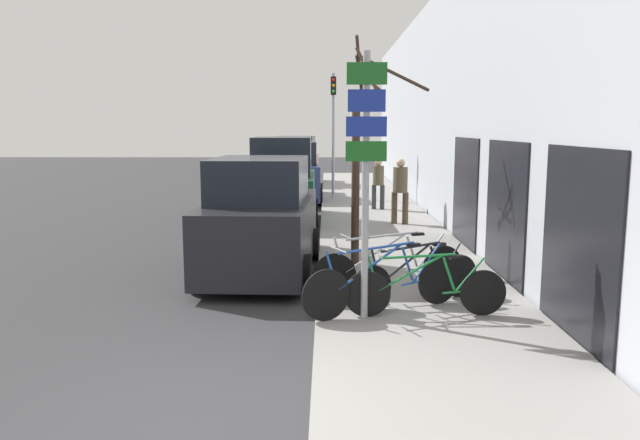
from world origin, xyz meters
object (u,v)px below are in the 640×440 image
object	(u,v)px
parked_car_3	(296,164)
street_tree	(359,157)
pedestrian_near	(378,180)
traffic_light	(333,119)
parked_car_1	(283,187)
parked_car_2	(293,174)
signpost	(366,169)
bicycle_1	(385,283)
pedestrian_far	(400,186)
parked_car_0	(261,221)
bicycle_3	(390,268)
bicycle_2	(417,278)
bicycle_0	(425,289)

from	to	relation	value
parked_car_3	street_tree	distance (m)	17.14
pedestrian_near	traffic_light	size ratio (longest dim) A/B	0.35
parked_car_1	parked_car_2	size ratio (longest dim) A/B	0.98
signpost	bicycle_1	bearing A→B (deg)	40.27
parked_car_1	parked_car_3	xyz separation A→B (m)	(-0.21, 11.44, -0.04)
pedestrian_near	pedestrian_far	xyz separation A→B (m)	(0.34, -3.02, 0.10)
parked_car_0	parked_car_1	size ratio (longest dim) A/B	0.99
signpost	parked_car_0	distance (m)	3.80
signpost	pedestrian_far	size ratio (longest dim) A/B	2.03
bicycle_3	pedestrian_far	bearing A→B (deg)	-27.85
parked_car_2	street_tree	bearing A→B (deg)	-84.54
parked_car_0	parked_car_1	distance (m)	5.80
bicycle_2	traffic_light	world-z (taller)	traffic_light
street_tree	parked_car_1	bearing A→B (deg)	108.08
bicycle_0	bicycle_3	xyz separation A→B (m)	(-0.37, 1.16, 0.03)
parked_car_3	pedestrian_near	distance (m)	9.50
bicycle_1	street_tree	distance (m)	3.55
parked_car_1	parked_car_2	bearing A→B (deg)	89.62
bicycle_3	pedestrian_far	distance (m)	7.25
parked_car_0	pedestrian_far	size ratio (longest dim) A/B	2.48
bicycle_3	parked_car_1	xyz separation A→B (m)	(-2.20, 7.73, 0.53)
parked_car_0	parked_car_3	world-z (taller)	parked_car_3
bicycle_0	parked_car_3	xyz separation A→B (m)	(-2.78, 20.32, 0.52)
parked_car_1	pedestrian_far	bearing A→B (deg)	-10.91
parked_car_0	pedestrian_near	bearing A→B (deg)	73.02
pedestrian_near	street_tree	bearing A→B (deg)	-79.58
signpost	parked_car_2	xyz separation A→B (m)	(-1.76, 14.69, -1.18)
signpost	parked_car_0	xyz separation A→B (m)	(-1.74, 3.16, -1.19)
bicycle_2	pedestrian_near	distance (m)	10.72
signpost	parked_car_1	bearing A→B (deg)	100.90
bicycle_3	parked_car_3	xyz separation A→B (m)	(-2.41, 19.16, 0.49)
street_tree	bicycle_3	bearing A→B (deg)	-79.82
bicycle_0	pedestrian_far	xyz separation A→B (m)	(0.62, 8.31, 0.64)
parked_car_1	pedestrian_near	bearing A→B (deg)	39.88
bicycle_2	parked_car_0	size ratio (longest dim) A/B	0.46
bicycle_1	parked_car_0	world-z (taller)	parked_car_0
pedestrian_near	parked_car_3	bearing A→B (deg)	126.65
street_tree	traffic_light	world-z (taller)	traffic_light
bicycle_1	parked_car_0	bearing A→B (deg)	8.71
parked_car_0	traffic_light	size ratio (longest dim) A/B	0.97
bicycle_2	parked_car_3	distance (m)	19.89
bicycle_2	pedestrian_far	world-z (taller)	pedestrian_far
signpost	bicycle_1	world-z (taller)	signpost
parked_car_1	bicycle_2	bearing A→B (deg)	-73.63
parked_car_0	parked_car_3	distance (m)	17.24
parked_car_2	bicycle_2	bearing A→B (deg)	-83.39
bicycle_1	signpost	bearing A→B (deg)	103.81
signpost	pedestrian_near	xyz separation A→B (m)	(1.13, 11.41, -1.13)
pedestrian_near	traffic_light	distance (m)	3.95
bicycle_1	parked_car_2	world-z (taller)	parked_car_2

